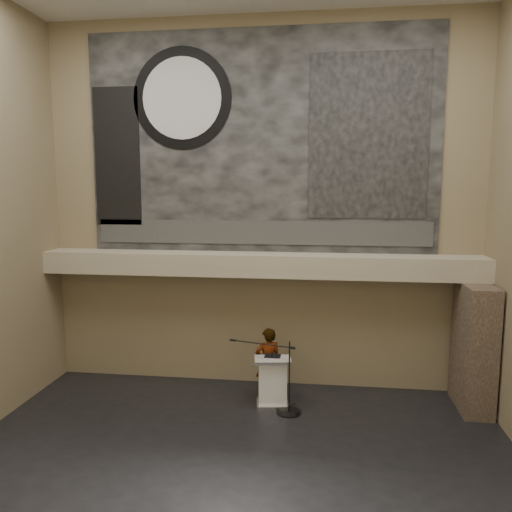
# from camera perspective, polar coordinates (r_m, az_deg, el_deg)

# --- Properties ---
(floor) EXTENTS (10.00, 10.00, 0.00)m
(floor) POSITION_cam_1_polar(r_m,az_deg,el_deg) (8.98, -2.87, -23.71)
(floor) COLOR black
(floor) RESTS_ON ground
(wall_back) EXTENTS (10.00, 0.02, 8.50)m
(wall_back) POSITION_cam_1_polar(r_m,az_deg,el_deg) (11.61, 0.51, 5.69)
(wall_back) COLOR #7E6F50
(wall_back) RESTS_ON floor
(wall_front) EXTENTS (10.00, 0.02, 8.50)m
(wall_front) POSITION_cam_1_polar(r_m,az_deg,el_deg) (3.81, -14.10, 0.68)
(wall_front) COLOR #7E6F50
(wall_front) RESTS_ON floor
(soffit) EXTENTS (10.00, 0.80, 0.50)m
(soffit) POSITION_cam_1_polar(r_m,az_deg,el_deg) (11.34, 0.26, -0.97)
(soffit) COLOR tan
(soffit) RESTS_ON wall_back
(sprinkler_left) EXTENTS (0.04, 0.04, 0.06)m
(sprinkler_left) POSITION_cam_1_polar(r_m,az_deg,el_deg) (11.64, -7.61, -2.20)
(sprinkler_left) COLOR #B2893D
(sprinkler_left) RESTS_ON soffit
(sprinkler_right) EXTENTS (0.04, 0.04, 0.06)m
(sprinkler_right) POSITION_cam_1_polar(r_m,az_deg,el_deg) (11.26, 9.87, -2.60)
(sprinkler_right) COLOR #B2893D
(sprinkler_right) RESTS_ON soffit
(banner) EXTENTS (8.00, 0.05, 5.00)m
(banner) POSITION_cam_1_polar(r_m,az_deg,el_deg) (11.61, 0.50, 12.85)
(banner) COLOR black
(banner) RESTS_ON wall_back
(banner_text_strip) EXTENTS (7.76, 0.02, 0.55)m
(banner_text_strip) POSITION_cam_1_polar(r_m,az_deg,el_deg) (11.58, 0.47, 2.71)
(banner_text_strip) COLOR #303030
(banner_text_strip) RESTS_ON banner
(banner_clock_rim) EXTENTS (2.30, 0.02, 2.30)m
(banner_clock_rim) POSITION_cam_1_polar(r_m,az_deg,el_deg) (12.04, -8.46, 17.39)
(banner_clock_rim) COLOR black
(banner_clock_rim) RESTS_ON banner
(banner_clock_face) EXTENTS (1.84, 0.02, 1.84)m
(banner_clock_face) POSITION_cam_1_polar(r_m,az_deg,el_deg) (12.02, -8.49, 17.40)
(banner_clock_face) COLOR silver
(banner_clock_face) RESTS_ON banner
(banner_building_print) EXTENTS (2.60, 0.02, 3.60)m
(banner_building_print) POSITION_cam_1_polar(r_m,az_deg,el_deg) (11.54, 12.72, 13.19)
(banner_building_print) COLOR black
(banner_building_print) RESTS_ON banner
(banner_brick_print) EXTENTS (1.10, 0.02, 3.20)m
(banner_brick_print) POSITION_cam_1_polar(r_m,az_deg,el_deg) (12.42, -15.58, 10.86)
(banner_brick_print) COLOR black
(banner_brick_print) RESTS_ON banner
(stone_pier) EXTENTS (0.60, 1.40, 2.70)m
(stone_pier) POSITION_cam_1_polar(r_m,az_deg,el_deg) (11.65, 23.63, -9.50)
(stone_pier) COLOR #403227
(stone_pier) RESTS_ON floor
(lectern) EXTENTS (0.83, 0.65, 1.14)m
(lectern) POSITION_cam_1_polar(r_m,az_deg,el_deg) (11.07, 1.89, -14.11)
(lectern) COLOR silver
(lectern) RESTS_ON floor
(binder) EXTENTS (0.34, 0.28, 0.04)m
(binder) POSITION_cam_1_polar(r_m,az_deg,el_deg) (10.85, 1.90, -11.38)
(binder) COLOR black
(binder) RESTS_ON lectern
(papers) EXTENTS (0.19, 0.26, 0.00)m
(papers) POSITION_cam_1_polar(r_m,az_deg,el_deg) (10.82, 1.33, -11.52)
(papers) COLOR white
(papers) RESTS_ON lectern
(speaker_person) EXTENTS (0.68, 0.56, 1.61)m
(speaker_person) POSITION_cam_1_polar(r_m,az_deg,el_deg) (11.38, 1.39, -12.12)
(speaker_person) COLOR white
(speaker_person) RESTS_ON floor
(mic_stand) EXTENTS (1.58, 0.62, 1.54)m
(mic_stand) POSITION_cam_1_polar(r_m,az_deg,el_deg) (10.92, 3.52, -16.25)
(mic_stand) COLOR black
(mic_stand) RESTS_ON floor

